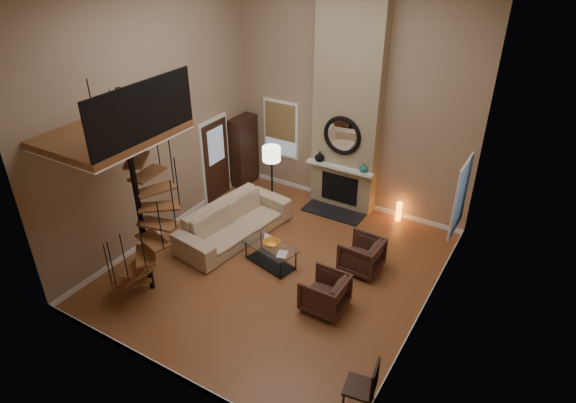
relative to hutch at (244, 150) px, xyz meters
The scene contains 32 objects.
ground 4.09m from the hutch, 45.01° to the right, with size 6.00×6.50×0.01m, color #A36134.
back_wall 3.37m from the hutch, ahead, with size 6.00×0.02×5.50m, color #9C8064.
front_wall 6.92m from the hutch, 65.11° to the right, with size 6.00×0.02×5.50m, color #9C8064.
left_wall 3.35m from the hutch, 93.77° to the right, with size 0.02×6.50×5.50m, color #9C8064.
right_wall 6.71m from the hutch, 25.83° to the right, with size 0.02×6.50×5.50m, color #9C8064.
baseboard_back 2.98m from the hutch, ahead, with size 6.00×0.02×0.12m, color white.
baseboard_front 6.74m from the hutch, 65.07° to the right, with size 6.00×0.02×0.12m, color white.
baseboard_left 2.96m from the hutch, 93.57° to the right, with size 0.02×6.50×0.12m, color white.
baseboard_right 6.51m from the hutch, 25.87° to the right, with size 0.02×6.50×0.12m, color white.
chimney_breast 3.35m from the hutch, ahead, with size 1.60×0.38×5.50m, color #958360.
hearth 2.97m from the hutch, ahead, with size 1.50×0.60×0.04m, color black.
firebox 2.84m from the hutch, ahead, with size 0.95×0.02×0.72m, color black.
mantel 2.82m from the hutch, ahead, with size 1.70×0.18×0.06m, color white.
mirror_frame 2.99m from the hutch, ahead, with size 0.94×0.94×0.10m, color black.
mirror_disc 2.99m from the hutch, ahead, with size 0.80×0.80×0.01m, color white.
vase_left 2.29m from the hutch, ahead, with size 0.24×0.24×0.25m, color black.
vase_right 3.43m from the hutch, ahead, with size 0.20×0.20×0.21m, color #1A5D5D.
window_back 1.21m from the hutch, 23.99° to the left, with size 1.02×0.06×1.52m.
window_right 5.88m from the hutch, ahead, with size 0.06×1.02×1.52m.
entry_door 1.03m from the hutch, 97.87° to the right, with size 0.10×1.05×2.16m.
loft 5.21m from the hutch, 80.53° to the right, with size 1.70×2.20×1.09m.
spiral_stair 4.79m from the hutch, 77.37° to the right, with size 1.47×1.47×4.06m.
hutch is the anchor object (origin of this frame).
sofa 2.72m from the hutch, 59.80° to the right, with size 2.80×1.09×0.82m, color tan.
armchair_near 4.83m from the hutch, 24.26° to the right, with size 0.77×0.79×0.72m, color #492C21.
armchair_far 5.48m from the hutch, 38.59° to the right, with size 0.76×0.78×0.71m, color #492C21.
coffee_table 3.86m from the hutch, 46.81° to the right, with size 1.24×0.82×0.44m.
bowl 3.79m from the hutch, 46.29° to the right, with size 0.34×0.34×0.09m, color orange.
book 4.18m from the hutch, 44.71° to the right, with size 0.20×0.26×0.03m, color gray.
floor_lamp 1.80m from the hutch, 32.02° to the right, with size 0.43×0.43×1.75m.
accent_lamp 4.36m from the hutch, ahead, with size 0.13×0.13×0.47m, color orange.
side_chair 7.65m from the hutch, 41.69° to the right, with size 0.50×0.49×0.94m.
Camera 1 is at (4.43, -7.02, 6.37)m, focal length 31.08 mm.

